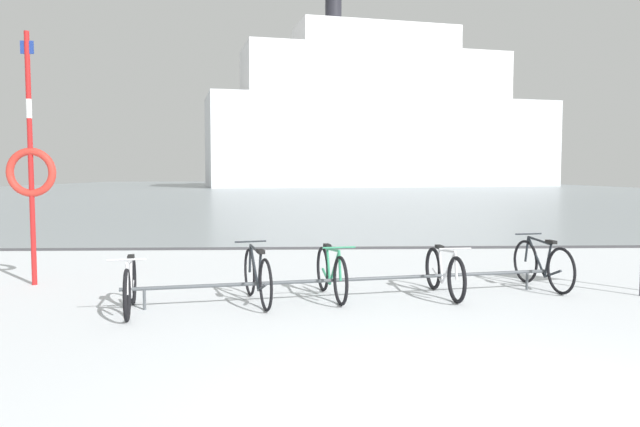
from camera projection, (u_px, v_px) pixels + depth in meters
name	position (u px, v px, depth m)	size (l,w,h in m)	color
ground	(310.00, 192.00, 58.01)	(80.00, 132.00, 0.08)	silver
bike_rack	(351.00, 280.00, 8.47)	(6.15, 1.29, 0.31)	#4C5156
bicycle_0	(130.00, 286.00, 7.66)	(0.48, 1.58, 0.75)	black
bicycle_1	(257.00, 276.00, 8.22)	(0.60, 1.68, 0.81)	black
bicycle_2	(331.00, 273.00, 8.55)	(0.50, 1.68, 0.79)	black
bicycle_3	(444.00, 273.00, 8.69)	(0.46, 1.64, 0.76)	black
bicycle_4	(542.00, 264.00, 9.28)	(0.46, 1.65, 0.82)	black
rescue_post	(31.00, 166.00, 9.45)	(0.78, 0.12, 4.00)	red
ferry_ship	(381.00, 121.00, 78.61)	(47.17, 20.74, 25.77)	silver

